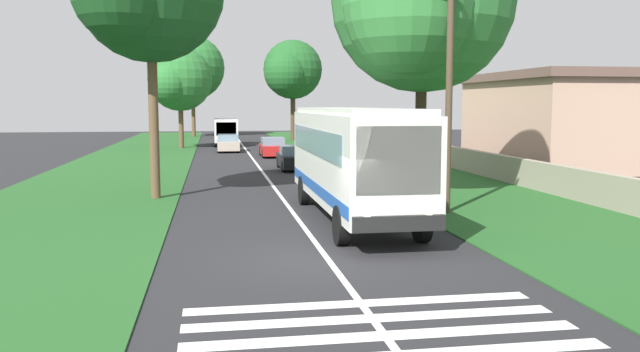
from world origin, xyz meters
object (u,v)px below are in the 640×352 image
object	(u,v)px
utility_pole	(449,91)
trailing_car_1	(273,148)
roadside_tree_right_2	(417,6)
coach_bus	(352,156)
roadside_tree_left_0	(190,69)
trailing_car_0	(294,158)
roadside_building	(563,119)
roadside_tree_right_1	(291,71)
trailing_car_2	(228,143)
roadside_tree_left_1	(179,81)
trailing_minibus_0	(226,129)

from	to	relation	value
utility_pole	trailing_car_1	bearing A→B (deg)	8.19
trailing_car_1	roadside_tree_right_2	bearing A→B (deg)	-169.48
coach_bus	roadside_tree_left_0	xyz separation A→B (m)	(58.23, 7.08, 5.84)
trailing_car_0	roadside_building	distance (m)	16.93
roadside_tree_right_1	roadside_building	distance (m)	34.11
trailing_car_0	roadside_tree_right_2	size ratio (longest dim) A/B	0.36
trailing_car_2	roadside_tree_right_1	world-z (taller)	roadside_tree_right_1
roadside_tree_left_0	coach_bus	bearing A→B (deg)	-173.07
roadside_tree_left_1	roadside_tree_right_2	size ratio (longest dim) A/B	0.74
utility_pole	roadside_building	size ratio (longest dim) A/B	0.64
trailing_car_0	roadside_tree_right_2	world-z (taller)	roadside_tree_right_2
roadside_tree_right_2	roadside_building	xyz separation A→B (m)	(11.19, -13.12, -4.97)
trailing_car_0	utility_pole	distance (m)	17.16
trailing_car_1	roadside_tree_left_0	distance (m)	32.94
trailing_car_1	roadside_tree_right_1	xyz separation A→B (m)	(20.63, -3.86, 6.65)
roadside_tree_left_0	roadside_building	world-z (taller)	roadside_tree_left_0
utility_pole	trailing_minibus_0	bearing A→B (deg)	9.98
trailing_car_2	roadside_tree_right_2	size ratio (longest dim) A/B	0.36
roadside_tree_left_1	roadside_building	world-z (taller)	roadside_tree_left_1
coach_bus	trailing_car_2	world-z (taller)	coach_bus
coach_bus	trailing_minibus_0	xyz separation A→B (m)	(40.17, 3.38, -0.60)
coach_bus	roadside_tree_right_1	bearing A→B (deg)	-4.40
roadside_tree_right_2	utility_pole	xyz separation A→B (m)	(-4.56, 0.25, -3.59)
trailing_car_0	roadside_tree_right_1	distance (m)	31.35
trailing_minibus_0	utility_pole	world-z (taller)	utility_pole
trailing_car_2	utility_pole	size ratio (longest dim) A/B	0.52
roadside_tree_left_1	utility_pole	distance (m)	38.35
trailing_car_0	roadside_tree_right_1	xyz separation A→B (m)	(30.44, -3.47, 6.65)
roadside_tree_left_1	roadside_tree_right_2	distance (m)	34.11
trailing_minibus_0	roadside_tree_right_1	xyz separation A→B (m)	(7.31, -7.04, 5.77)
trailing_car_2	roadside_tree_right_2	world-z (taller)	roadside_tree_right_2
roadside_tree_left_1	roadside_tree_right_1	bearing A→B (deg)	-47.49
roadside_tree_left_1	trailing_car_0	bearing A→B (deg)	-159.39
roadside_tree_right_1	roadside_tree_right_2	bearing A→B (deg)	-179.77
trailing_car_2	roadside_tree_left_0	world-z (taller)	roadside_tree_left_0
trailing_car_1	trailing_minibus_0	world-z (taller)	trailing_minibus_0
trailing_car_0	trailing_car_2	distance (m)	15.89
roadside_tree_left_1	roadside_tree_left_0	bearing A→B (deg)	-1.00
coach_bus	roadside_tree_left_0	world-z (taller)	roadside_tree_left_0
utility_pole	roadside_tree_left_0	bearing A→B (deg)	10.48
trailing_car_0	roadside_tree_left_0	world-z (taller)	roadside_tree_left_0
coach_bus	roadside_tree_right_2	distance (m)	8.63
trailing_minibus_0	roadside_building	distance (m)	31.33
trailing_car_2	roadside_tree_left_1	bearing A→B (deg)	40.58
trailing_car_2	roadside_building	size ratio (longest dim) A/B	0.33
utility_pole	coach_bus	bearing A→B (deg)	99.76
trailing_car_2	roadside_tree_left_0	size ratio (longest dim) A/B	0.36
trailing_car_1	roadside_building	world-z (taller)	roadside_building
roadside_tree_left_1	roadside_building	distance (m)	32.28
trailing_car_1	trailing_minibus_0	bearing A→B (deg)	13.44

